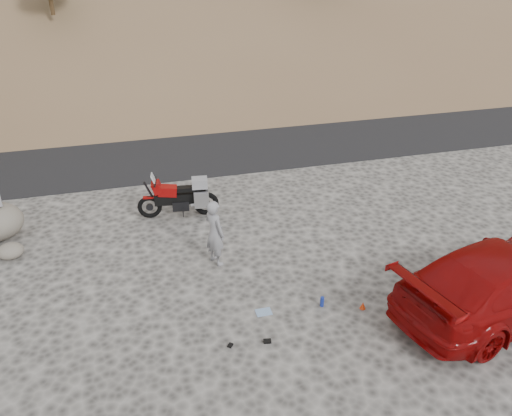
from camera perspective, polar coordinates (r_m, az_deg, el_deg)
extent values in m
plane|color=#3B3937|center=(11.86, -4.82, -7.97)|extent=(140.00, 140.00, 0.00)
cube|color=black|center=(19.78, -9.63, 7.31)|extent=(120.00, 7.00, 0.05)
torus|color=black|center=(14.38, -12.05, 0.10)|extent=(0.69, 0.21, 0.68)
cylinder|color=black|center=(14.38, -12.05, 0.10)|extent=(0.21, 0.09, 0.21)
torus|color=black|center=(14.32, -5.70, 0.51)|extent=(0.73, 0.23, 0.72)
cylinder|color=black|center=(14.32, -5.70, 0.51)|extent=(0.23, 0.11, 0.23)
cylinder|color=black|center=(14.20, -11.88, 1.48)|extent=(0.39, 0.11, 0.83)
cylinder|color=black|center=(14.02, -11.45, 2.94)|extent=(0.12, 0.64, 0.05)
cube|color=black|center=(14.23, -9.05, 1.10)|extent=(1.26, 0.40, 0.31)
cube|color=black|center=(14.32, -8.58, 0.40)|extent=(0.50, 0.36, 0.29)
cube|color=#820707|center=(14.12, -10.09, 1.97)|extent=(0.57, 0.37, 0.32)
cube|color=#820707|center=(14.09, -11.26, 2.34)|extent=(0.35, 0.39, 0.36)
cube|color=silver|center=(13.98, -11.66, 3.31)|extent=(0.16, 0.32, 0.26)
cube|color=black|center=(14.09, -8.10, 2.17)|extent=(0.59, 0.29, 0.12)
cube|color=black|center=(14.11, -6.50, 2.13)|extent=(0.38, 0.23, 0.10)
cube|color=silver|center=(13.96, -6.25, 0.90)|extent=(0.42, 0.17, 0.46)
cube|color=silver|center=(14.44, -6.33, 1.87)|extent=(0.42, 0.17, 0.46)
cube|color=gray|center=(14.02, -6.46, 2.88)|extent=(0.47, 0.40, 0.27)
cube|color=#820707|center=(14.24, -12.18, 1.20)|extent=(0.32, 0.16, 0.04)
cylinder|color=black|center=(14.24, -8.32, -0.56)|extent=(0.05, 0.22, 0.37)
cylinder|color=silver|center=(14.16, -6.52, 0.44)|extent=(0.48, 0.15, 0.13)
imported|color=gray|center=(12.40, -4.58, -6.15)|extent=(0.64, 0.73, 1.69)
imported|color=#820707|center=(12.14, 25.81, -10.25)|extent=(5.51, 3.24, 1.50)
ellipsoid|color=#605952|center=(13.83, -26.25, -4.42)|extent=(0.64, 0.58, 0.38)
cylinder|color=navy|center=(11.04, 7.56, -10.57)|extent=(0.10, 0.10, 0.23)
cone|color=red|center=(11.15, 12.11, -10.83)|extent=(0.15, 0.15, 0.17)
cube|color=black|center=(10.19, 1.30, -14.97)|extent=(0.17, 0.13, 0.04)
cube|color=black|center=(10.13, -2.95, -15.40)|extent=(0.14, 0.14, 0.04)
cube|color=#7E9CC3|center=(10.86, 0.88, -11.80)|extent=(0.34, 0.25, 0.01)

